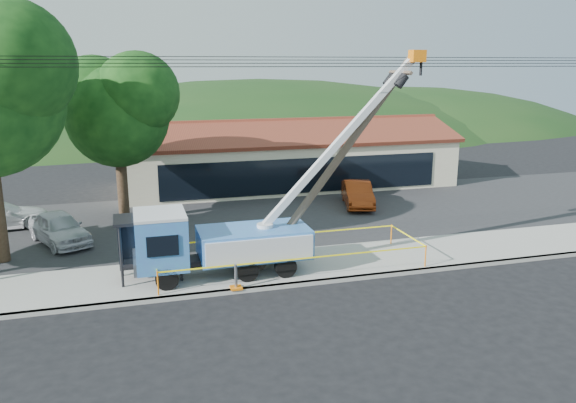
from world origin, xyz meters
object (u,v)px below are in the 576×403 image
(bus_shelter, at_px, (149,232))
(car_red, at_px, (357,207))
(utility_truck, at_px, (220,238))
(car_silver, at_px, (61,245))
(leaning_pole, at_px, (343,152))

(bus_shelter, distance_m, car_red, 15.04)
(utility_truck, relative_size, car_red, 2.67)
(car_silver, bearing_deg, leaning_pole, -52.39)
(bus_shelter, height_order, car_silver, bus_shelter)
(utility_truck, distance_m, car_silver, 9.16)
(leaning_pole, distance_m, bus_shelter, 8.32)
(utility_truck, xyz_separation_m, leaning_pole, (5.15, 0.21, 3.15))
(utility_truck, distance_m, car_red, 13.23)
(utility_truck, height_order, car_silver, utility_truck)
(leaning_pole, relative_size, bus_shelter, 3.32)
(leaning_pole, height_order, bus_shelter, leaning_pole)
(leaning_pole, bearing_deg, bus_shelter, 177.99)
(utility_truck, xyz_separation_m, bus_shelter, (-2.67, 0.49, 0.34))
(car_red, bearing_deg, car_silver, -154.87)
(bus_shelter, relative_size, car_silver, 0.59)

